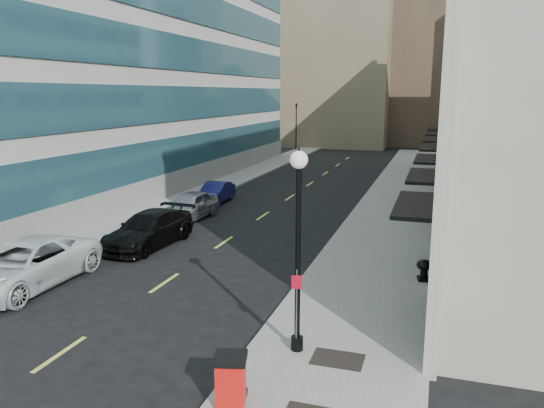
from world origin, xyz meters
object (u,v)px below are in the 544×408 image
Objects in this scene: car_silver_sedan at (189,206)px; car_blue_sedan at (215,193)px; car_black_pickup at (149,229)px; car_white_van at (24,265)px; sign_post at (296,299)px; urn_planter at (424,268)px; trash_bin at (231,378)px; lamppost at (298,234)px; traffic_signal at (296,107)px.

car_silver_sedan is 1.14× the size of car_blue_sedan.
car_white_van is at bearing -99.57° from car_black_pickup.
car_blue_sedan is 21.62m from sign_post.
car_silver_sedan is 15.09m from urn_planter.
sign_post is (10.18, -13.99, 0.89)m from car_silver_sedan.
car_black_pickup is 2.35× the size of sign_post.
urn_planter is (13.85, -11.76, -0.03)m from car_blue_sedan.
car_blue_sedan is (-1.05, 10.34, -0.13)m from car_black_pickup.
sign_post reaches higher than car_silver_sedan.
car_silver_sedan is at bearing -86.93° from car_blue_sedan.
car_white_van is at bearing 151.69° from sign_post.
car_black_pickup reaches higher than trash_bin.
car_black_pickup is 13.00m from lamppost.
trash_bin is at bearing -76.69° from traffic_signal.
traffic_signal reaches higher than lamppost.
car_black_pickup is 1.36× the size of car_blue_sedan.
car_blue_sedan is at bearing 100.38° from car_black_pickup.
car_black_pickup is at bearing -86.31° from traffic_signal.
traffic_signal reaches higher than trash_bin.
urn_planter is (3.98, 9.92, -0.14)m from trash_bin.
car_blue_sedan is at bearing 101.88° from sign_post.
car_black_pickup is 4.69× the size of trash_bin.
car_black_pickup is 1.19× the size of car_silver_sedan.
sign_post is (0.78, 2.89, 0.90)m from trash_bin.
car_silver_sedan is at bearing 126.26° from lamppost.
traffic_signal is 2.91× the size of sign_post.
traffic_signal reaches higher than urn_planter.
car_black_pickup reaches higher than car_silver_sedan.
car_silver_sedan is 17.43m from lamppost.
car_silver_sedan is at bearing 104.21° from trash_bin.
car_silver_sedan is 5.74× the size of urn_planter.
car_white_van is 15.22m from urn_planter.
car_silver_sedan is (1.72, -30.12, -4.91)m from traffic_signal.
traffic_signal is 8.44× the size of urn_planter.
sign_post is (9.60, -8.45, 0.88)m from car_black_pickup.
car_white_van is 11.55m from trash_bin.
lamppost reaches higher than car_black_pickup.
lamppost is at bearing -51.13° from car_silver_sedan.
car_white_van is 2.65× the size of sign_post.
traffic_signal is at bearing 91.07° from car_white_van.
urn_planter is at bearing 53.23° from trash_bin.
car_white_van is 1.13× the size of car_black_pickup.
traffic_signal reaches higher than sign_post.
trash_bin reaches higher than urn_planter.
car_white_van reaches higher than car_blue_sedan.
traffic_signal is at bearing 95.87° from car_silver_sedan.
sign_post reaches higher than car_white_van.
car_white_van is at bearing 139.48° from trash_bin.
car_blue_sedan reaches higher than trash_bin.
car_white_van is 1.34× the size of car_silver_sedan.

